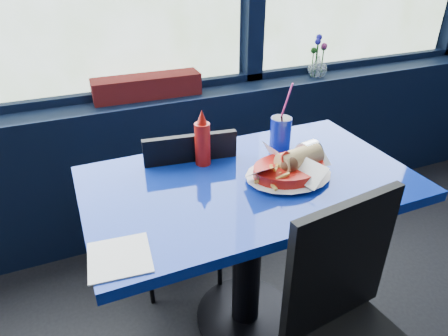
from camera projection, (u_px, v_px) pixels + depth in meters
window_sill at (131, 169)px, 2.24m from camera, size 5.00×0.26×0.80m
near_table at (249, 218)px, 1.56m from camera, size 1.20×0.70×0.75m
chair_near_front at (353, 334)px, 1.15m from camera, size 0.46×0.46×0.91m
chair_near_back at (183, 200)px, 1.80m from camera, size 0.44×0.44×0.86m
planter_box at (147, 86)px, 2.07m from camera, size 0.56×0.15×0.11m
flower_vase at (318, 64)px, 2.37m from camera, size 0.12×0.13×0.24m
food_basket at (290, 168)px, 1.46m from camera, size 0.33×0.33×0.11m
ketchup_bottle at (202, 141)px, 1.52m from camera, size 0.06×0.06×0.22m
soda_cup at (281, 133)px, 1.65m from camera, size 0.09×0.09×0.29m
napkin at (119, 257)px, 1.10m from camera, size 0.19×0.19×0.00m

